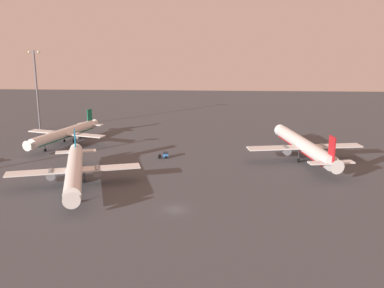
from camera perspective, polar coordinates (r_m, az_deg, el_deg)
ground_plane at (r=92.19m, az=-2.23°, el=-8.68°), size 416.00×416.00×0.00m
airplane_far_stand at (r=108.76m, az=-15.32°, el=-3.36°), size 31.80×40.48×10.59m
airplane_terminal_side at (r=130.86m, az=14.65°, el=-0.28°), size 34.38×43.95×11.32m
airplane_taxiway_distant at (r=152.53m, az=-16.44°, el=1.35°), size 28.75×36.59×9.59m
pushback_tug at (r=130.01m, az=-3.58°, el=-1.39°), size 3.21×2.04×2.05m
apron_light_east at (r=175.96m, az=-19.89°, el=7.20°), size 4.80×0.90×30.59m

